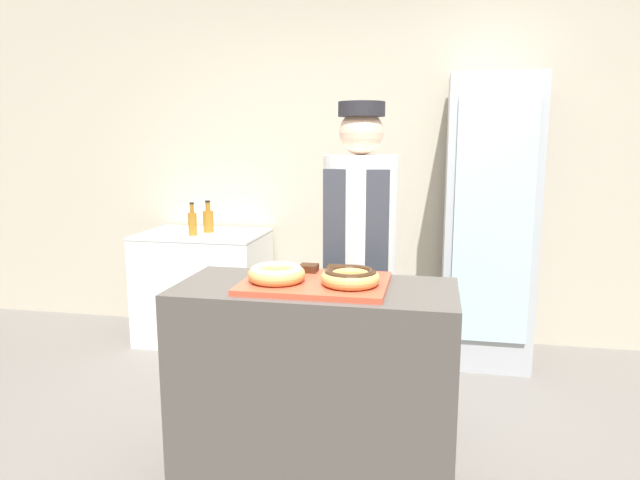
{
  "coord_description": "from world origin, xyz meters",
  "views": [
    {
      "loc": [
        0.48,
        -2.28,
        1.54
      ],
      "look_at": [
        0.0,
        0.1,
        1.11
      ],
      "focal_mm": 32.0,
      "sensor_mm": 36.0,
      "label": 1
    }
  ],
  "objects_px": {
    "brownie_back_right": "(336,269)",
    "beverage_fridge": "(488,222)",
    "baker_person": "(360,261)",
    "brownie_back_left": "(309,268)",
    "donut_light_glaze": "(277,273)",
    "chest_freezer": "(204,286)",
    "donut_chocolate_glaze": "(350,277)",
    "bottle_amber_b": "(192,223)",
    "bottle_amber": "(208,220)",
    "serving_tray": "(315,283)"
  },
  "relations": [
    {
      "from": "bottle_amber_b",
      "to": "brownie_back_right",
      "type": "bearing_deg",
      "value": -47.69
    },
    {
      "from": "brownie_back_left",
      "to": "beverage_fridge",
      "type": "distance_m",
      "value": 1.82
    },
    {
      "from": "donut_chocolate_glaze",
      "to": "chest_freezer",
      "type": "height_order",
      "value": "donut_chocolate_glaze"
    },
    {
      "from": "serving_tray",
      "to": "chest_freezer",
      "type": "relative_size",
      "value": 0.65
    },
    {
      "from": "beverage_fridge",
      "to": "serving_tray",
      "type": "bearing_deg",
      "value": -116.12
    },
    {
      "from": "serving_tray",
      "to": "bottle_amber_b",
      "type": "xyz_separation_m",
      "value": [
        -1.26,
        1.61,
        -0.01
      ]
    },
    {
      "from": "brownie_back_right",
      "to": "donut_chocolate_glaze",
      "type": "bearing_deg",
      "value": -65.41
    },
    {
      "from": "donut_chocolate_glaze",
      "to": "beverage_fridge",
      "type": "height_order",
      "value": "beverage_fridge"
    },
    {
      "from": "brownie_back_left",
      "to": "baker_person",
      "type": "relative_size",
      "value": 0.05
    },
    {
      "from": "baker_person",
      "to": "donut_chocolate_glaze",
      "type": "bearing_deg",
      "value": -85.83
    },
    {
      "from": "brownie_back_left",
      "to": "beverage_fridge",
      "type": "bearing_deg",
      "value": 59.95
    },
    {
      "from": "donut_light_glaze",
      "to": "baker_person",
      "type": "relative_size",
      "value": 0.14
    },
    {
      "from": "baker_person",
      "to": "chest_freezer",
      "type": "distance_m",
      "value": 1.81
    },
    {
      "from": "donut_chocolate_glaze",
      "to": "beverage_fridge",
      "type": "bearing_deg",
      "value": 68.68
    },
    {
      "from": "brownie_back_right",
      "to": "baker_person",
      "type": "bearing_deg",
      "value": 84.81
    },
    {
      "from": "beverage_fridge",
      "to": "baker_person",
      "type": "bearing_deg",
      "value": -124.09
    },
    {
      "from": "serving_tray",
      "to": "bottle_amber",
      "type": "relative_size",
      "value": 2.47
    },
    {
      "from": "brownie_back_left",
      "to": "brownie_back_right",
      "type": "relative_size",
      "value": 1.0
    },
    {
      "from": "donut_light_glaze",
      "to": "beverage_fridge",
      "type": "height_order",
      "value": "beverage_fridge"
    },
    {
      "from": "donut_light_glaze",
      "to": "bottle_amber_b",
      "type": "relative_size",
      "value": 0.98
    },
    {
      "from": "donut_light_glaze",
      "to": "baker_person",
      "type": "xyz_separation_m",
      "value": [
        0.26,
        0.68,
        -0.08
      ]
    },
    {
      "from": "beverage_fridge",
      "to": "brownie_back_right",
      "type": "bearing_deg",
      "value": -116.54
    },
    {
      "from": "beverage_fridge",
      "to": "bottle_amber",
      "type": "height_order",
      "value": "beverage_fridge"
    },
    {
      "from": "donut_chocolate_glaze",
      "to": "brownie_back_left",
      "type": "relative_size",
      "value": 3.06
    },
    {
      "from": "serving_tray",
      "to": "donut_light_glaze",
      "type": "distance_m",
      "value": 0.17
    },
    {
      "from": "donut_light_glaze",
      "to": "bottle_amber",
      "type": "relative_size",
      "value": 0.98
    },
    {
      "from": "baker_person",
      "to": "bottle_amber_b",
      "type": "height_order",
      "value": "baker_person"
    },
    {
      "from": "brownie_back_right",
      "to": "beverage_fridge",
      "type": "bearing_deg",
      "value": 63.46
    },
    {
      "from": "donut_light_glaze",
      "to": "brownie_back_right",
      "type": "height_order",
      "value": "donut_light_glaze"
    },
    {
      "from": "donut_chocolate_glaze",
      "to": "baker_person",
      "type": "relative_size",
      "value": 0.14
    },
    {
      "from": "brownie_back_right",
      "to": "chest_freezer",
      "type": "distance_m",
      "value": 2.12
    },
    {
      "from": "baker_person",
      "to": "bottle_amber_b",
      "type": "xyz_separation_m",
      "value": [
        -1.37,
        0.98,
        0.02
      ]
    },
    {
      "from": "beverage_fridge",
      "to": "bottle_amber_b",
      "type": "distance_m",
      "value": 2.12
    },
    {
      "from": "brownie_back_right",
      "to": "bottle_amber_b",
      "type": "bearing_deg",
      "value": 132.31
    },
    {
      "from": "donut_chocolate_glaze",
      "to": "bottle_amber",
      "type": "xyz_separation_m",
      "value": [
        -1.36,
        1.82,
        -0.06
      ]
    },
    {
      "from": "brownie_back_left",
      "to": "bottle_amber",
      "type": "xyz_separation_m",
      "value": [
        -1.14,
        1.61,
        -0.04
      ]
    },
    {
      "from": "serving_tray",
      "to": "donut_chocolate_glaze",
      "type": "bearing_deg",
      "value": -16.73
    },
    {
      "from": "brownie_back_left",
      "to": "brownie_back_right",
      "type": "height_order",
      "value": "same"
    },
    {
      "from": "donut_light_glaze",
      "to": "brownie_back_right",
      "type": "distance_m",
      "value": 0.3
    },
    {
      "from": "brownie_back_right",
      "to": "brownie_back_left",
      "type": "bearing_deg",
      "value": 180.0
    },
    {
      "from": "brownie_back_right",
      "to": "beverage_fridge",
      "type": "height_order",
      "value": "beverage_fridge"
    },
    {
      "from": "brownie_back_left",
      "to": "bottle_amber_b",
      "type": "relative_size",
      "value": 0.32
    },
    {
      "from": "brownie_back_right",
      "to": "chest_freezer",
      "type": "bearing_deg",
      "value": 129.49
    },
    {
      "from": "baker_person",
      "to": "chest_freezer",
      "type": "height_order",
      "value": "baker_person"
    },
    {
      "from": "brownie_back_left",
      "to": "brownie_back_right",
      "type": "bearing_deg",
      "value": 0.0
    },
    {
      "from": "donut_chocolate_glaze",
      "to": "beverage_fridge",
      "type": "relative_size",
      "value": 0.12
    },
    {
      "from": "brownie_back_right",
      "to": "chest_freezer",
      "type": "relative_size",
      "value": 0.09
    },
    {
      "from": "brownie_back_left",
      "to": "brownie_back_right",
      "type": "xyz_separation_m",
      "value": [
        0.12,
        0.0,
        0.0
      ]
    },
    {
      "from": "donut_chocolate_glaze",
      "to": "brownie_back_left",
      "type": "xyz_separation_m",
      "value": [
        -0.22,
        0.2,
        -0.02
      ]
    },
    {
      "from": "serving_tray",
      "to": "donut_light_glaze",
      "type": "height_order",
      "value": "donut_light_glaze"
    }
  ]
}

